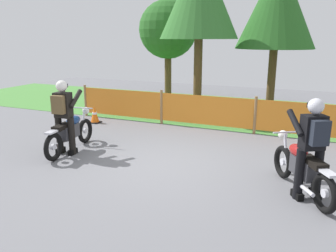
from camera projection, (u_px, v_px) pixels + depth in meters
name	position (u px, v px, depth m)	size (l,w,h in m)	color
ground	(163.00, 163.00, 7.31)	(24.00, 24.00, 0.02)	slate
grass_verge	(228.00, 110.00, 12.47)	(24.00, 5.56, 0.01)	#4C8C3D
barrier_fence	(206.00, 110.00, 9.87)	(8.54, 0.08, 1.05)	olive
tree_leftmost	(168.00, 30.00, 13.70)	(2.34, 2.34, 4.07)	brown
tree_near_right	(277.00, 4.00, 11.37)	(2.67, 2.67, 5.18)	brown
motorcycle_lead	(70.00, 132.00, 7.95)	(0.58, 1.98, 0.94)	black
motorcycle_trailing	(302.00, 168.00, 5.80)	(1.13, 1.75, 0.94)	black
rider_lead	(64.00, 113.00, 7.62)	(0.60, 0.72, 1.69)	black
rider_trailing	(312.00, 144.00, 5.46)	(0.71, 0.79, 1.69)	black
traffic_cone	(95.00, 115.00, 10.62)	(0.32, 0.32, 0.53)	black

